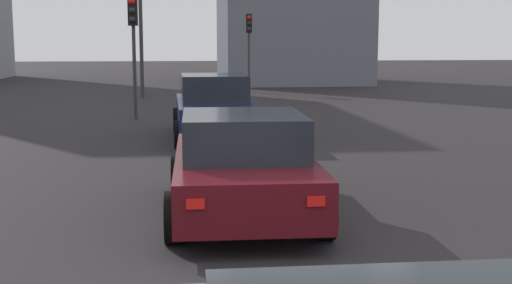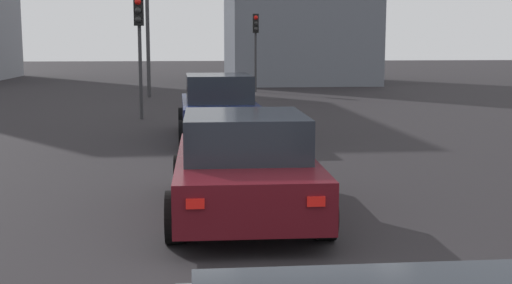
% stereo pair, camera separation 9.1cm
% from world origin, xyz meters
% --- Properties ---
extents(ground_plane, '(160.00, 160.00, 0.20)m').
position_xyz_m(ground_plane, '(0.00, 0.00, -0.10)').
color(ground_plane, black).
extents(car_navy_lead, '(4.78, 2.01, 1.60)m').
position_xyz_m(car_navy_lead, '(9.93, -0.10, 0.77)').
color(car_navy_lead, '#141E4C').
rests_on(car_navy_lead, ground_plane).
extents(car_maroon_second, '(4.25, 2.12, 1.44)m').
position_xyz_m(car_maroon_second, '(2.39, -0.06, 0.70)').
color(car_maroon_second, '#510F16').
rests_on(car_maroon_second, ground_plane).
extents(traffic_light_near_left, '(0.32, 0.30, 3.78)m').
position_xyz_m(traffic_light_near_left, '(14.48, 2.08, 2.73)').
color(traffic_light_near_left, '#2D2D30').
rests_on(traffic_light_near_left, ground_plane).
extents(traffic_light_near_right, '(0.32, 0.28, 3.72)m').
position_xyz_m(traffic_light_near_right, '(25.61, -2.71, 2.68)').
color(traffic_light_near_right, '#2D2D30').
rests_on(traffic_light_near_right, ground_plane).
extents(street_lamp_kerbside, '(0.56, 0.36, 6.66)m').
position_xyz_m(street_lamp_kerbside, '(23.04, 2.25, 3.97)').
color(street_lamp_kerbside, '#2D2D30').
rests_on(street_lamp_kerbside, ground_plane).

